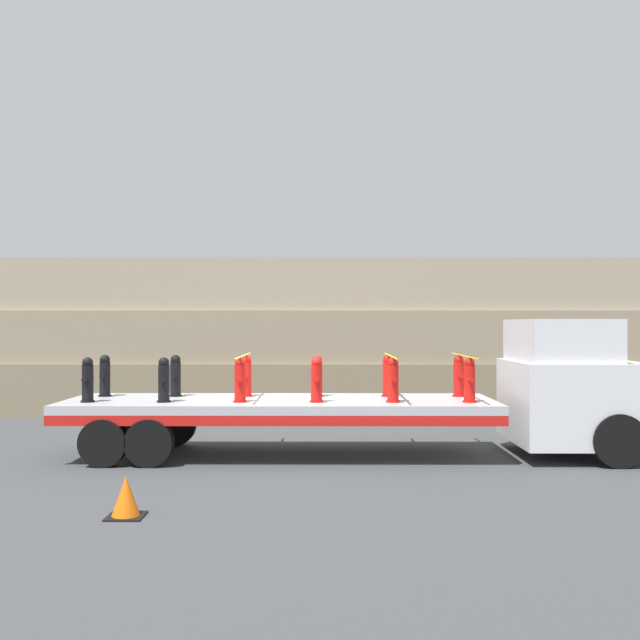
{
  "coord_description": "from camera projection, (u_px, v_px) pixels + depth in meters",
  "views": [
    {
      "loc": [
        0.91,
        -14.82,
        2.76
      ],
      "look_at": [
        0.83,
        0.0,
        2.82
      ],
      "focal_mm": 40.0,
      "sensor_mm": 36.0,
      "label": 1
    }
  ],
  "objects": [
    {
      "name": "truck_cab",
      "position": [
        575.0,
        388.0,
        14.79
      ],
      "size": [
        2.53,
        2.74,
        2.84
      ],
      "color": "silver",
      "rests_on": "ground_plane"
    },
    {
      "name": "fire_hydrant_black_near_0",
      "position": [
        88.0,
        380.0,
        14.28
      ],
      "size": [
        0.28,
        0.47,
        0.9
      ],
      "color": "black",
      "rests_on": "flatbed_trailer"
    },
    {
      "name": "ground_plane",
      "position": [
        280.0,
        455.0,
        14.81
      ],
      "size": [
        120.0,
        120.0,
        0.0
      ],
      "primitive_type": "plane",
      "color": "#3F4244"
    },
    {
      "name": "fire_hydrant_red_far_2",
      "position": [
        246.0,
        376.0,
        15.39
      ],
      "size": [
        0.28,
        0.47,
        0.9
      ],
      "color": "red",
      "rests_on": "flatbed_trailer"
    },
    {
      "name": "fire_hydrant_red_near_2",
      "position": [
        240.0,
        380.0,
        14.26
      ],
      "size": [
        0.28,
        0.47,
        0.9
      ],
      "color": "red",
      "rests_on": "flatbed_trailer"
    },
    {
      "name": "cargo_strap_middle",
      "position": [
        390.0,
        356.0,
        14.81
      ],
      "size": [
        0.05,
        2.75,
        0.01
      ],
      "color": "yellow",
      "rests_on": "fire_hydrant_red_near_4"
    },
    {
      "name": "fire_hydrant_red_near_3",
      "position": [
        316.0,
        380.0,
        14.25
      ],
      "size": [
        0.28,
        0.47,
        0.9
      ],
      "color": "red",
      "rests_on": "flatbed_trailer"
    },
    {
      "name": "cargo_strap_front",
      "position": [
        464.0,
        356.0,
        14.8
      ],
      "size": [
        0.05,
        2.75,
        0.01
      ],
      "color": "yellow",
      "rests_on": "fire_hydrant_red_near_5"
    },
    {
      "name": "rock_cliff",
      "position": [
        295.0,
        336.0,
        22.25
      ],
      "size": [
        60.0,
        3.3,
        4.7
      ],
      "color": "#84755B",
      "rests_on": "ground_plane"
    },
    {
      "name": "fire_hydrant_red_far_5",
      "position": [
        459.0,
        376.0,
        15.36
      ],
      "size": [
        0.28,
        0.47,
        0.9
      ],
      "color": "red",
      "rests_on": "flatbed_trailer"
    },
    {
      "name": "flatbed_trailer",
      "position": [
        254.0,
        410.0,
        14.82
      ],
      "size": [
        8.86,
        2.65,
        1.17
      ],
      "color": "#B2B2B7",
      "rests_on": "ground_plane"
    },
    {
      "name": "fire_hydrant_red_near_4",
      "position": [
        393.0,
        380.0,
        14.25
      ],
      "size": [
        0.28,
        0.47,
        0.9
      ],
      "color": "red",
      "rests_on": "flatbed_trailer"
    },
    {
      "name": "fire_hydrant_black_far_0",
      "position": [
        105.0,
        376.0,
        15.4
      ],
      "size": [
        0.28,
        0.47,
        0.9
      ],
      "color": "black",
      "rests_on": "flatbed_trailer"
    },
    {
      "name": "fire_hydrant_red_far_4",
      "position": [
        388.0,
        376.0,
        15.37
      ],
      "size": [
        0.28,
        0.47,
        0.9
      ],
      "color": "red",
      "rests_on": "flatbed_trailer"
    },
    {
      "name": "fire_hydrant_red_far_3",
      "position": [
        317.0,
        376.0,
        15.38
      ],
      "size": [
        0.28,
        0.47,
        0.9
      ],
      "color": "red",
      "rests_on": "flatbed_trailer"
    },
    {
      "name": "traffic_cone",
      "position": [
        126.0,
        497.0,
        10.11
      ],
      "size": [
        0.52,
        0.52,
        0.58
      ],
      "color": "black",
      "rests_on": "ground_plane"
    },
    {
      "name": "fire_hydrant_black_near_1",
      "position": [
        164.0,
        380.0,
        14.27
      ],
      "size": [
        0.28,
        0.47,
        0.9
      ],
      "color": "black",
      "rests_on": "flatbed_trailer"
    },
    {
      "name": "cargo_strap_rear",
      "position": [
        243.0,
        356.0,
        14.83
      ],
      "size": [
        0.05,
        2.75,
        0.01
      ],
      "color": "yellow",
      "rests_on": "fire_hydrant_red_near_2"
    },
    {
      "name": "fire_hydrant_black_far_1",
      "position": [
        176.0,
        376.0,
        15.39
      ],
      "size": [
        0.28,
        0.47,
        0.9
      ],
      "color": "black",
      "rests_on": "flatbed_trailer"
    },
    {
      "name": "fire_hydrant_red_near_5",
      "position": [
        469.0,
        380.0,
        14.24
      ],
      "size": [
        0.28,
        0.47,
        0.9
      ],
      "color": "red",
      "rests_on": "flatbed_trailer"
    }
  ]
}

